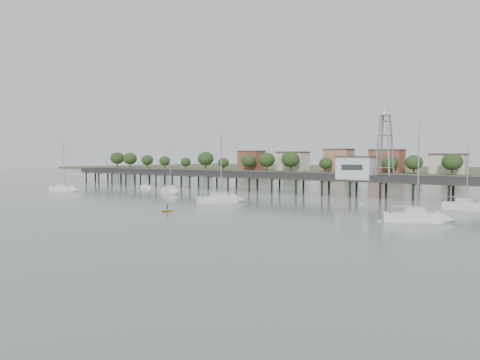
{
  "coord_description": "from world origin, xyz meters",
  "views": [
    {
      "loc": [
        66.54,
        -41.22,
        9.41
      ],
      "look_at": [
        5.4,
        42.0,
        4.0
      ],
      "focal_mm": 35.0,
      "sensor_mm": 36.0,
      "label": 1
    }
  ],
  "objects_px": {
    "sailboat_a": "(67,189)",
    "sailboat_e": "(471,207)",
    "yellow_dinghy": "(167,212)",
    "sailboat_c": "(226,199)",
    "white_tender": "(147,187)",
    "sailboat_d": "(425,218)",
    "lattice_tower": "(385,148)",
    "pier": "(264,177)",
    "sailboat_b": "(171,191)"
  },
  "relations": [
    {
      "from": "sailboat_a",
      "to": "sailboat_c",
      "type": "relative_size",
      "value": 0.93
    },
    {
      "from": "sailboat_b",
      "to": "lattice_tower",
      "type": "bearing_deg",
      "value": 42.8
    },
    {
      "from": "yellow_dinghy",
      "to": "sailboat_e",
      "type": "bearing_deg",
      "value": 43.56
    },
    {
      "from": "sailboat_a",
      "to": "white_tender",
      "type": "distance_m",
      "value": 21.93
    },
    {
      "from": "sailboat_a",
      "to": "sailboat_d",
      "type": "distance_m",
      "value": 91.53
    },
    {
      "from": "pier",
      "to": "yellow_dinghy",
      "type": "xyz_separation_m",
      "value": [
        10.51,
        -45.62,
        -3.79
      ]
    },
    {
      "from": "sailboat_a",
      "to": "sailboat_c",
      "type": "xyz_separation_m",
      "value": [
        51.68,
        1.9,
        -0.01
      ]
    },
    {
      "from": "sailboat_a",
      "to": "sailboat_b",
      "type": "relative_size",
      "value": 1.17
    },
    {
      "from": "sailboat_c",
      "to": "sailboat_b",
      "type": "distance_m",
      "value": 25.85
    },
    {
      "from": "sailboat_e",
      "to": "sailboat_d",
      "type": "distance_m",
      "value": 19.02
    },
    {
      "from": "sailboat_e",
      "to": "white_tender",
      "type": "relative_size",
      "value": 3.03
    },
    {
      "from": "sailboat_e",
      "to": "sailboat_b",
      "type": "bearing_deg",
      "value": -171.64
    },
    {
      "from": "lattice_tower",
      "to": "sailboat_e",
      "type": "distance_m",
      "value": 26.37
    },
    {
      "from": "pier",
      "to": "sailboat_a",
      "type": "xyz_separation_m",
      "value": [
        -42.68,
        -29.42,
        -3.16
      ]
    },
    {
      "from": "sailboat_b",
      "to": "white_tender",
      "type": "bearing_deg",
      "value": 174.96
    },
    {
      "from": "lattice_tower",
      "to": "sailboat_d",
      "type": "relative_size",
      "value": 1.05
    },
    {
      "from": "sailboat_a",
      "to": "sailboat_c",
      "type": "distance_m",
      "value": 51.72
    },
    {
      "from": "sailboat_d",
      "to": "sailboat_b",
      "type": "bearing_deg",
      "value": 139.37
    },
    {
      "from": "sailboat_d",
      "to": "sailboat_c",
      "type": "height_order",
      "value": "sailboat_c"
    },
    {
      "from": "sailboat_e",
      "to": "yellow_dinghy",
      "type": "height_order",
      "value": "sailboat_e"
    },
    {
      "from": "sailboat_a",
      "to": "white_tender",
      "type": "height_order",
      "value": "sailboat_a"
    },
    {
      "from": "yellow_dinghy",
      "to": "pier",
      "type": "bearing_deg",
      "value": 108.68
    },
    {
      "from": "lattice_tower",
      "to": "sailboat_c",
      "type": "xyz_separation_m",
      "value": [
        -22.5,
        -27.52,
        -10.47
      ]
    },
    {
      "from": "white_tender",
      "to": "sailboat_c",
      "type": "bearing_deg",
      "value": -28.99
    },
    {
      "from": "lattice_tower",
      "to": "sailboat_b",
      "type": "height_order",
      "value": "lattice_tower"
    },
    {
      "from": "sailboat_c",
      "to": "white_tender",
      "type": "bearing_deg",
      "value": 97.48
    },
    {
      "from": "sailboat_c",
      "to": "yellow_dinghy",
      "type": "xyz_separation_m",
      "value": [
        1.51,
        -18.1,
        -0.63
      ]
    },
    {
      "from": "lattice_tower",
      "to": "sailboat_a",
      "type": "bearing_deg",
      "value": -158.37
    },
    {
      "from": "sailboat_d",
      "to": "sailboat_c",
      "type": "relative_size",
      "value": 0.98
    },
    {
      "from": "white_tender",
      "to": "yellow_dinghy",
      "type": "bearing_deg",
      "value": -45.18
    },
    {
      "from": "white_tender",
      "to": "sailboat_d",
      "type": "bearing_deg",
      "value": -21.86
    },
    {
      "from": "white_tender",
      "to": "yellow_dinghy",
      "type": "relative_size",
      "value": 1.69
    },
    {
      "from": "lattice_tower",
      "to": "yellow_dinghy",
      "type": "distance_m",
      "value": 51.43
    },
    {
      "from": "pier",
      "to": "lattice_tower",
      "type": "relative_size",
      "value": 9.68
    },
    {
      "from": "sailboat_d",
      "to": "sailboat_e",
      "type": "bearing_deg",
      "value": 54.24
    },
    {
      "from": "lattice_tower",
      "to": "sailboat_b",
      "type": "bearing_deg",
      "value": -158.37
    },
    {
      "from": "pier",
      "to": "white_tender",
      "type": "distance_m",
      "value": 35.56
    },
    {
      "from": "sailboat_d",
      "to": "sailboat_b",
      "type": "relative_size",
      "value": 1.23
    },
    {
      "from": "sailboat_d",
      "to": "sailboat_c",
      "type": "distance_m",
      "value": 40.13
    },
    {
      "from": "sailboat_c",
      "to": "yellow_dinghy",
      "type": "height_order",
      "value": "sailboat_c"
    },
    {
      "from": "sailboat_d",
      "to": "yellow_dinghy",
      "type": "relative_size",
      "value": 6.29
    },
    {
      "from": "sailboat_a",
      "to": "sailboat_e",
      "type": "relative_size",
      "value": 1.16
    },
    {
      "from": "sailboat_a",
      "to": "sailboat_b",
      "type": "bearing_deg",
      "value": 11.57
    },
    {
      "from": "pier",
      "to": "sailboat_e",
      "type": "distance_m",
      "value": 53.26
    },
    {
      "from": "sailboat_e",
      "to": "sailboat_d",
      "type": "bearing_deg",
      "value": -93.28
    },
    {
      "from": "lattice_tower",
      "to": "white_tender",
      "type": "relative_size",
      "value": 3.91
    },
    {
      "from": "lattice_tower",
      "to": "sailboat_e",
      "type": "height_order",
      "value": "lattice_tower"
    },
    {
      "from": "sailboat_c",
      "to": "sailboat_b",
      "type": "xyz_separation_m",
      "value": [
        -24.23,
        8.99,
        0.02
      ]
    },
    {
      "from": "lattice_tower",
      "to": "sailboat_a",
      "type": "xyz_separation_m",
      "value": [
        -74.18,
        -29.42,
        -10.46
      ]
    },
    {
      "from": "sailboat_e",
      "to": "yellow_dinghy",
      "type": "bearing_deg",
      "value": -137.76
    }
  ]
}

